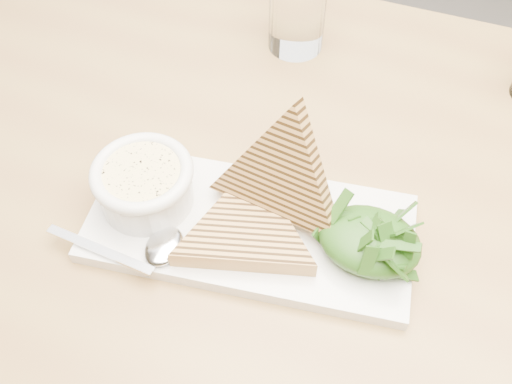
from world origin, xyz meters
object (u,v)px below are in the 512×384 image
(soup_bowl, at_px, (146,188))
(glass_near, at_px, (297,10))
(platter, at_px, (250,228))
(table_top, at_px, (326,211))

(soup_bowl, relative_size, glass_near, 0.86)
(soup_bowl, distance_m, glass_near, 0.35)
(platter, distance_m, glass_near, 0.34)
(glass_near, bearing_deg, platter, -80.28)
(table_top, height_order, glass_near, glass_near)
(platter, distance_m, soup_bowl, 0.12)
(platter, bearing_deg, soup_bowl, -175.58)
(soup_bowl, bearing_deg, platter, 4.42)
(table_top, relative_size, glass_near, 10.26)
(table_top, bearing_deg, glass_near, 115.98)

